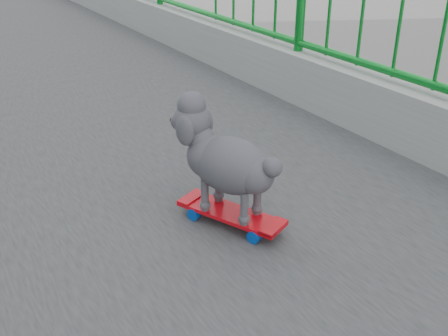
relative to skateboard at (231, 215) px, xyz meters
name	(u,v)px	position (x,y,z in m)	size (l,w,h in m)	color
skateboard	(231,215)	(0.00, 0.00, 0.00)	(0.29, 0.44, 0.06)	red
poodle	(225,159)	(-0.01, 0.02, 0.23)	(0.31, 0.44, 0.40)	#312F34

